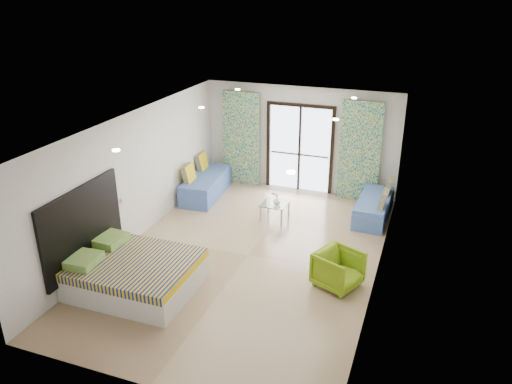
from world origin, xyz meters
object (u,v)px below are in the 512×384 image
(daybed_left, at_px, (205,184))
(armchair, at_px, (338,268))
(coffee_table, at_px, (275,205))
(daybed_right, at_px, (374,207))
(bed, at_px, (135,274))

(daybed_left, height_order, armchair, daybed_left)
(coffee_table, xyz_separation_m, armchair, (1.92, -2.24, 0.03))
(daybed_right, relative_size, coffee_table, 2.64)
(armchair, bearing_deg, daybed_left, 77.66)
(daybed_right, distance_m, armchair, 3.09)
(coffee_table, bearing_deg, daybed_left, 161.32)
(coffee_table, height_order, armchair, armchair)
(bed, distance_m, daybed_right, 5.68)
(coffee_table, bearing_deg, daybed_right, 21.41)
(coffee_table, relative_size, armchair, 0.90)
(daybed_left, bearing_deg, bed, -87.06)
(bed, xyz_separation_m, daybed_left, (-0.64, 4.26, 0.00))
(daybed_right, xyz_separation_m, coffee_table, (-2.14, -0.84, 0.07))
(daybed_left, distance_m, daybed_right, 4.24)
(daybed_right, bearing_deg, daybed_left, -176.44)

